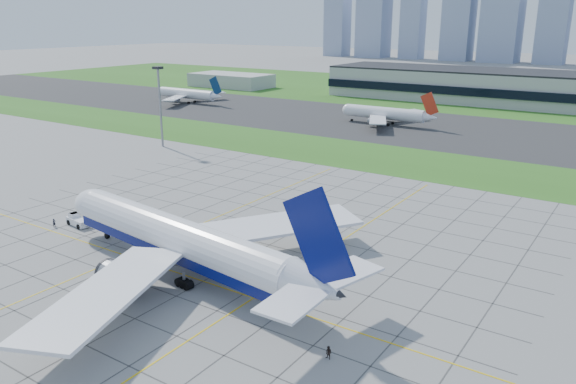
{
  "coord_description": "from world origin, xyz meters",
  "views": [
    {
      "loc": [
        63.99,
        -61.51,
        39.55
      ],
      "look_at": [
        5.05,
        26.53,
        7.0
      ],
      "focal_mm": 35.0,
      "sensor_mm": 36.0,
      "label": 1
    }
  ],
  "objects_px": {
    "crew_near": "(54,223)",
    "distant_jet_0": "(188,94)",
    "light_mast": "(160,97)",
    "crew_far": "(329,353)",
    "pushback_tug": "(79,220)",
    "airliner": "(180,240)",
    "distant_jet_1": "(386,113)"
  },
  "relations": [
    {
      "from": "airliner",
      "to": "crew_far",
      "type": "relative_size",
      "value": 37.26
    },
    {
      "from": "light_mast",
      "to": "crew_far",
      "type": "distance_m",
      "value": 129.67
    },
    {
      "from": "airliner",
      "to": "pushback_tug",
      "type": "bearing_deg",
      "value": 179.44
    },
    {
      "from": "light_mast",
      "to": "crew_near",
      "type": "height_order",
      "value": "light_mast"
    },
    {
      "from": "pushback_tug",
      "to": "crew_near",
      "type": "relative_size",
      "value": 5.0
    },
    {
      "from": "pushback_tug",
      "to": "crew_far",
      "type": "height_order",
      "value": "pushback_tug"
    },
    {
      "from": "light_mast",
      "to": "crew_far",
      "type": "relative_size",
      "value": 14.86
    },
    {
      "from": "pushback_tug",
      "to": "crew_far",
      "type": "xyz_separation_m",
      "value": [
        65.12,
        -12.62,
        -0.18
      ]
    },
    {
      "from": "pushback_tug",
      "to": "distant_jet_1",
      "type": "relative_size",
      "value": 0.2
    },
    {
      "from": "distant_jet_1",
      "to": "pushback_tug",
      "type": "bearing_deg",
      "value": -91.65
    },
    {
      "from": "pushback_tug",
      "to": "crew_far",
      "type": "distance_m",
      "value": 66.33
    },
    {
      "from": "airliner",
      "to": "crew_near",
      "type": "distance_m",
      "value": 36.12
    },
    {
      "from": "light_mast",
      "to": "crew_far",
      "type": "xyz_separation_m",
      "value": [
        105.06,
        -74.44,
        -15.32
      ]
    },
    {
      "from": "pushback_tug",
      "to": "crew_near",
      "type": "height_order",
      "value": "pushback_tug"
    },
    {
      "from": "crew_near",
      "to": "distant_jet_0",
      "type": "xyz_separation_m",
      "value": [
        -100.25,
        144.1,
        3.64
      ]
    },
    {
      "from": "crew_near",
      "to": "distant_jet_1",
      "type": "height_order",
      "value": "distant_jet_1"
    },
    {
      "from": "light_mast",
      "to": "crew_far",
      "type": "height_order",
      "value": "light_mast"
    },
    {
      "from": "crew_near",
      "to": "distant_jet_1",
      "type": "bearing_deg",
      "value": 2.45
    },
    {
      "from": "crew_far",
      "to": "distant_jet_1",
      "type": "bearing_deg",
      "value": 118.81
    },
    {
      "from": "crew_far",
      "to": "distant_jet_0",
      "type": "height_order",
      "value": "distant_jet_0"
    },
    {
      "from": "crew_near",
      "to": "light_mast",
      "type": "bearing_deg",
      "value": 34.76
    },
    {
      "from": "light_mast",
      "to": "crew_far",
      "type": "bearing_deg",
      "value": -35.32
    },
    {
      "from": "airliner",
      "to": "distant_jet_0",
      "type": "bearing_deg",
      "value": 140.28
    },
    {
      "from": "light_mast",
      "to": "pushback_tug",
      "type": "distance_m",
      "value": 75.14
    },
    {
      "from": "crew_far",
      "to": "distant_jet_0",
      "type": "bearing_deg",
      "value": 144.55
    },
    {
      "from": "crew_near",
      "to": "crew_far",
      "type": "bearing_deg",
      "value": -92.37
    },
    {
      "from": "light_mast",
      "to": "distant_jet_0",
      "type": "bearing_deg",
      "value": 128.81
    },
    {
      "from": "airliner",
      "to": "distant_jet_0",
      "type": "xyz_separation_m",
      "value": [
        -136.06,
        145.11,
        -1.01
      ]
    },
    {
      "from": "distant_jet_1",
      "to": "light_mast",
      "type": "bearing_deg",
      "value": -119.68
    },
    {
      "from": "airliner",
      "to": "crew_far",
      "type": "height_order",
      "value": "airliner"
    },
    {
      "from": "crew_far",
      "to": "distant_jet_0",
      "type": "relative_size",
      "value": 0.04
    },
    {
      "from": "pushback_tug",
      "to": "distant_jet_1",
      "type": "height_order",
      "value": "distant_jet_1"
    }
  ]
}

